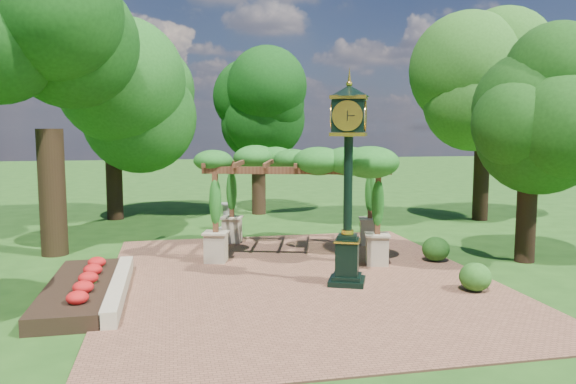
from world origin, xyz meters
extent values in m
plane|color=#1E4714|center=(0.00, 0.00, 0.00)|extent=(120.00, 120.00, 0.00)
cube|color=brown|center=(0.00, 1.00, 0.02)|extent=(10.00, 12.00, 0.04)
cube|color=#C6B793|center=(-4.60, 0.50, 0.20)|extent=(0.35, 5.00, 0.40)
cube|color=red|center=(-5.50, 0.50, 0.18)|extent=(1.50, 5.00, 0.36)
cube|color=black|center=(1.09, 0.24, 0.11)|extent=(1.19, 1.19, 0.14)
cube|color=black|center=(1.09, 0.24, 0.72)|extent=(0.74, 0.74, 1.02)
cube|color=gold|center=(1.09, 0.24, 1.17)|extent=(0.83, 0.83, 0.05)
cylinder|color=black|center=(1.09, 0.24, 2.64)|extent=(0.30, 0.30, 2.60)
cube|color=black|center=(1.09, 0.24, 4.34)|extent=(1.04, 1.04, 0.79)
cylinder|color=beige|center=(0.93, -0.13, 4.34)|extent=(0.64, 0.30, 0.68)
cone|color=black|center=(1.09, 0.24, 4.96)|extent=(1.34, 1.34, 0.28)
sphere|color=gold|center=(1.09, 0.24, 5.13)|extent=(0.16, 0.16, 0.16)
cube|color=tan|center=(-2.03, 3.34, 0.47)|extent=(0.77, 0.77, 0.86)
cube|color=brown|center=(-2.03, 3.34, 1.84)|extent=(0.19, 0.19, 1.77)
cube|color=tan|center=(2.58, 2.04, 0.47)|extent=(0.77, 0.77, 0.86)
cube|color=brown|center=(2.58, 2.04, 1.84)|extent=(0.19, 0.19, 1.77)
cube|color=tan|center=(-1.26, 6.11, 0.47)|extent=(0.77, 0.77, 0.86)
cube|color=brown|center=(-1.26, 6.11, 1.84)|extent=(0.19, 0.19, 1.77)
cube|color=tan|center=(3.36, 4.81, 0.47)|extent=(0.77, 0.77, 0.86)
cube|color=brown|center=(3.36, 4.81, 1.84)|extent=(0.19, 0.19, 1.77)
cube|color=brown|center=(0.27, 2.69, 2.80)|extent=(5.39, 1.63, 0.21)
cube|color=brown|center=(1.05, 5.46, 2.80)|extent=(5.39, 1.63, 0.21)
ellipsoid|color=#1D5E1B|center=(0.66, 4.08, 3.06)|extent=(6.29, 4.83, 0.96)
cube|color=gray|center=(-1.17, 8.82, 0.05)|extent=(0.77, 0.77, 0.11)
cylinder|color=gray|center=(-1.17, 8.82, 0.54)|extent=(0.39, 0.39, 0.97)
cylinder|color=gray|center=(-1.17, 8.82, 1.05)|extent=(0.73, 0.73, 0.05)
ellipsoid|color=#265B1A|center=(3.99, -1.02, 0.39)|extent=(0.99, 0.99, 0.70)
ellipsoid|color=#1D4A14|center=(4.47, 2.08, 0.41)|extent=(0.99, 0.99, 0.74)
ellipsoid|color=#27621C|center=(4.07, 6.74, 0.40)|extent=(1.03, 1.03, 0.72)
cylinder|color=#2F2012|center=(-7.00, 5.50, 2.01)|extent=(0.82, 0.82, 4.02)
ellipsoid|color=#144310|center=(-7.00, 5.50, 7.20)|extent=(4.90, 4.90, 6.35)
cylinder|color=black|center=(-5.78, 12.46, 1.54)|extent=(0.71, 0.71, 3.08)
ellipsoid|color=#1C5418|center=(-5.78, 12.46, 5.51)|extent=(4.92, 4.92, 4.87)
cylinder|color=#372216|center=(0.71, 12.65, 1.44)|extent=(0.66, 0.66, 2.88)
ellipsoid|color=#0E380E|center=(0.71, 12.65, 5.15)|extent=(3.40, 3.40, 4.55)
cylinder|color=black|center=(10.02, 8.98, 1.79)|extent=(0.67, 0.67, 3.58)
ellipsoid|color=#285B1A|center=(10.02, 8.98, 6.41)|extent=(4.96, 4.96, 5.66)
cylinder|color=black|center=(7.16, 1.61, 1.30)|extent=(0.58, 0.58, 2.59)
ellipsoid|color=#153D0F|center=(7.16, 1.61, 4.64)|extent=(3.34, 3.34, 4.09)
camera|label=1|loc=(-3.29, -13.28, 4.05)|focal=35.00mm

